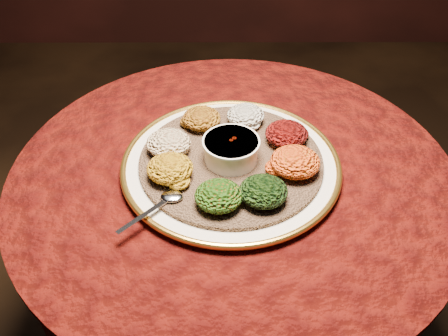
{
  "coord_description": "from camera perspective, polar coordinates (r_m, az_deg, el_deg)",
  "views": [
    {
      "loc": [
        -0.02,
        -0.8,
        1.45
      ],
      "look_at": [
        -0.02,
        -0.02,
        0.76
      ],
      "focal_mm": 40.0,
      "sensor_mm": 36.0,
      "label": 1
    }
  ],
  "objects": [
    {
      "name": "table",
      "position": [
        1.2,
        0.95,
        -6.7
      ],
      "size": [
        0.96,
        0.96,
        0.73
      ],
      "color": "black",
      "rests_on": "ground"
    },
    {
      "name": "platter",
      "position": [
        1.07,
        0.79,
        0.37
      ],
      "size": [
        0.47,
        0.47,
        0.02
      ],
      "rotation": [
        0.0,
        0.0,
        -0.03
      ],
      "color": "silver",
      "rests_on": "table"
    },
    {
      "name": "injera",
      "position": [
        1.06,
        0.8,
        0.81
      ],
      "size": [
        0.42,
        0.42,
        0.01
      ],
      "primitive_type": "cylinder",
      "rotation": [
        0.0,
        0.0,
        0.07
      ],
      "color": "#846042",
      "rests_on": "platter"
    },
    {
      "name": "stew_bowl",
      "position": [
        1.04,
        0.82,
        2.23
      ],
      "size": [
        0.12,
        0.12,
        0.05
      ],
      "color": "white",
      "rests_on": "injera"
    },
    {
      "name": "spoon",
      "position": [
        0.97,
        -6.46,
        -3.58
      ],
      "size": [
        0.12,
        0.11,
        0.01
      ],
      "rotation": [
        0.0,
        0.0,
        -2.35
      ],
      "color": "silver",
      "rests_on": "injera"
    },
    {
      "name": "portion_ayib",
      "position": [
        1.15,
        2.49,
        6.04
      ],
      "size": [
        0.09,
        0.08,
        0.04
      ],
      "primitive_type": "ellipsoid",
      "color": "beige",
      "rests_on": "injera"
    },
    {
      "name": "portion_kitfo",
      "position": [
        1.1,
        7.15,
        3.91
      ],
      "size": [
        0.09,
        0.09,
        0.04
      ],
      "primitive_type": "ellipsoid",
      "color": "black",
      "rests_on": "injera"
    },
    {
      "name": "portion_tikil",
      "position": [
        1.02,
        8.13,
        0.69
      ],
      "size": [
        0.1,
        0.1,
        0.05
      ],
      "primitive_type": "ellipsoid",
      "color": "#BC8B0F",
      "rests_on": "injera"
    },
    {
      "name": "portion_gomen",
      "position": [
        0.95,
        4.53,
        -2.66
      ],
      "size": [
        0.09,
        0.09,
        0.05
      ],
      "primitive_type": "ellipsoid",
      "color": "black",
      "rests_on": "injera"
    },
    {
      "name": "portion_mixveg",
      "position": [
        0.94,
        -0.61,
        -3.2
      ],
      "size": [
        0.09,
        0.09,
        0.04
      ],
      "primitive_type": "ellipsoid",
      "color": "#AE2F0B",
      "rests_on": "injera"
    },
    {
      "name": "portion_kik",
      "position": [
        1.01,
        -6.2,
        -0.04
      ],
      "size": [
        0.09,
        0.09,
        0.05
      ],
      "primitive_type": "ellipsoid",
      "color": "#BA8B10",
      "rests_on": "injera"
    },
    {
      "name": "portion_timatim",
      "position": [
        1.07,
        -6.35,
        2.84
      ],
      "size": [
        0.1,
        0.09,
        0.05
      ],
      "primitive_type": "ellipsoid",
      "color": "maroon",
      "rests_on": "injera"
    },
    {
      "name": "portion_shiro",
      "position": [
        1.14,
        -2.58,
        5.69
      ],
      "size": [
        0.09,
        0.08,
        0.04
      ],
      "primitive_type": "ellipsoid",
      "color": "#8D5B11",
      "rests_on": "injera"
    }
  ]
}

